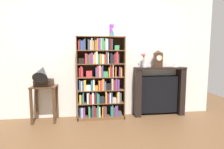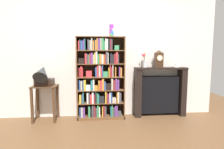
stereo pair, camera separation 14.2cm
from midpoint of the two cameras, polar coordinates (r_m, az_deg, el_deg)
ground_plane at (r=3.83m, az=-2.35°, el=-14.12°), size 7.86×6.40×0.02m
wall_back at (r=3.86m, az=-1.47°, el=5.93°), size 4.86×0.08×2.60m
bookshelf at (r=3.69m, az=-2.70°, el=-1.84°), size 0.97×0.31×1.69m
cup_stack at (r=3.68m, az=0.99°, el=13.82°), size 0.09×0.09×0.24m
side_table_left at (r=3.83m, az=-19.56°, el=-6.44°), size 0.48×0.40×0.72m
gramophone at (r=3.68m, az=-20.13°, el=-0.37°), size 0.32×0.50×0.49m
fireplace_mantel at (r=4.06m, az=15.95°, el=-5.39°), size 1.10×0.26×1.06m
mantel_clock at (r=3.94m, az=15.73°, el=4.86°), size 0.17×0.13×0.36m
flower_vase at (r=3.84m, az=11.39°, el=4.52°), size 0.12×0.16×0.31m
teacup_with_saucer at (r=4.10m, az=20.94°, el=2.57°), size 0.12×0.12×0.06m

